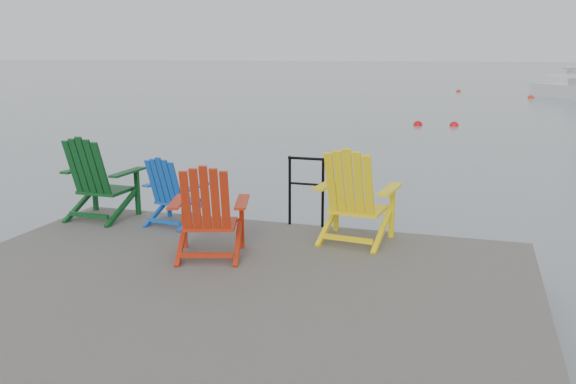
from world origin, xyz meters
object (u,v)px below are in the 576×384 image
(buoy_c, at_px, (531,98))
(buoy_d, at_px, (458,92))
(chair_blue, at_px, (173,191))
(chair_green, at_px, (98,178))
(buoy_a, at_px, (454,126))
(buoy_b, at_px, (418,125))
(chair_yellow, at_px, (355,195))
(chair_red, at_px, (209,211))
(handrail, at_px, (306,185))

(buoy_c, distance_m, buoy_d, 6.66)
(chair_blue, bearing_deg, chair_green, -170.22)
(buoy_a, relative_size, buoy_b, 0.99)
(chair_yellow, relative_size, buoy_d, 3.36)
(chair_red, xyz_separation_m, chair_yellow, (1.40, 1.01, 0.04))
(buoy_c, bearing_deg, handrail, -98.92)
(handrail, distance_m, buoy_d, 37.57)
(buoy_d, bearing_deg, chair_yellow, -89.97)
(handrail, xyz_separation_m, chair_red, (-0.67, -1.53, -0.02))
(handrail, bearing_deg, buoy_b, 90.26)
(chair_red, bearing_deg, buoy_b, 71.32)
(chair_yellow, xyz_separation_m, buoy_c, (4.38, 33.07, -1.07))
(chair_green, distance_m, chair_red, 2.31)
(buoy_d, bearing_deg, buoy_b, -92.10)
(buoy_c, bearing_deg, buoy_a, -103.45)
(buoy_c, height_order, buoy_d, buoy_c)
(handrail, relative_size, buoy_c, 2.33)
(chair_yellow, xyz_separation_m, buoy_d, (-0.02, 38.07, -1.07))
(chair_blue, distance_m, chair_yellow, 2.39)
(buoy_a, bearing_deg, buoy_d, 91.45)
(buoy_d, bearing_deg, chair_red, -92.02)
(chair_yellow, distance_m, buoy_a, 16.95)
(handrail, distance_m, buoy_b, 16.20)
(handrail, distance_m, chair_green, 2.78)
(buoy_b, bearing_deg, chair_green, -99.07)
(chair_yellow, xyz_separation_m, buoy_b, (-0.81, 16.68, -1.07))
(chair_red, xyz_separation_m, buoy_d, (1.38, 39.08, -1.02))
(chair_green, height_order, buoy_d, chair_green)
(chair_blue, relative_size, buoy_a, 2.61)
(chair_blue, distance_m, buoy_d, 38.10)
(chair_blue, relative_size, chair_yellow, 0.80)
(chair_blue, distance_m, buoy_a, 17.13)
(buoy_b, distance_m, buoy_c, 17.19)
(chair_green, bearing_deg, chair_red, -24.12)
(buoy_b, height_order, buoy_d, buoy_b)
(handrail, relative_size, buoy_a, 2.62)
(buoy_b, bearing_deg, chair_blue, -95.43)
(buoy_b, relative_size, buoy_d, 1.04)
(buoy_c, bearing_deg, buoy_b, -107.55)
(buoy_d, bearing_deg, buoy_a, -88.55)
(handrail, distance_m, buoy_c, 32.97)
(handrail, relative_size, chair_blue, 1.00)
(chair_green, height_order, buoy_a, chair_green)
(buoy_a, distance_m, buoy_d, 21.16)
(handrail, relative_size, chair_red, 0.86)
(handrail, distance_m, chair_red, 1.67)
(chair_green, height_order, buoy_c, chair_green)
(chair_green, relative_size, buoy_b, 3.22)
(buoy_b, bearing_deg, chair_yellow, -87.24)
(chair_green, bearing_deg, buoy_b, 83.28)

